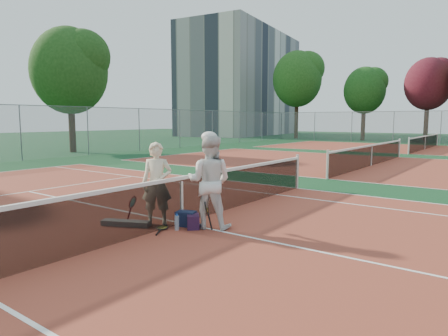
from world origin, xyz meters
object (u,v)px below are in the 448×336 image
object	(u,v)px
player_b	(209,182)
racket_black_held	(207,216)
apartment_block	(243,84)
water_bottle	(177,223)
racket_spare	(162,228)
sports_bag_navy	(186,219)
net_main	(182,200)
racket_red	(133,209)
player_a	(157,184)
sports_bag_purple	(193,222)

from	to	relation	value
player_b	racket_black_held	size ratio (longest dim) A/B	3.24
apartment_block	water_bottle	size ratio (longest dim) A/B	73.33
apartment_block	water_bottle	xyz separation A→B (m)	(28.29, -44.46, -7.35)
water_bottle	racket_spare	bearing A→B (deg)	-159.57
player_b	sports_bag_navy	size ratio (longest dim) A/B	4.84
apartment_block	sports_bag_navy	distance (m)	52.87
net_main	racket_spare	size ratio (longest dim) A/B	18.28
apartment_block	racket_black_held	distance (m)	53.11
water_bottle	racket_red	bearing A→B (deg)	-174.72
racket_black_held	racket_spare	bearing A→B (deg)	1.36
racket_black_held	apartment_block	bearing A→B (deg)	-88.69
racket_red	sports_bag_navy	distance (m)	1.22
racket_red	racket_spare	bearing A→B (deg)	-14.78
apartment_block	player_a	bearing A→B (deg)	-58.07
net_main	sports_bag_navy	world-z (taller)	net_main
racket_spare	player_b	bearing A→B (deg)	-76.44
net_main	water_bottle	distance (m)	0.65
racket_spare	sports_bag_navy	xyz separation A→B (m)	(0.23, 0.47, 0.13)
sports_bag_navy	racket_black_held	bearing A→B (deg)	3.04
player_a	sports_bag_navy	xyz separation A→B (m)	(0.56, 0.27, -0.72)
sports_bag_purple	water_bottle	world-z (taller)	water_bottle
racket_red	apartment_block	bearing A→B (deg)	106.68
player_b	sports_bag_purple	bearing A→B (deg)	27.10
player_a	player_b	size ratio (longest dim) A/B	0.91
player_b	racket_red	distance (m)	1.84
sports_bag_navy	net_main	bearing A→B (deg)	154.61
apartment_block	sports_bag_purple	distance (m)	53.04
player_b	sports_bag_navy	xyz separation A→B (m)	(-0.46, -0.21, -0.80)
racket_red	player_b	bearing A→B (deg)	8.54
net_main	racket_red	bearing A→B (deg)	-147.87
racket_spare	sports_bag_purple	distance (m)	0.64
net_main	player_a	xyz separation A→B (m)	(-0.35, -0.37, 0.36)
racket_red	racket_spare	distance (m)	0.93
racket_black_held	water_bottle	size ratio (longest dim) A/B	1.97
apartment_block	sports_bag_navy	bearing A→B (deg)	-57.39
player_a	sports_bag_purple	size ratio (longest dim) A/B	4.95
racket_black_held	player_b	bearing A→B (deg)	-100.63
racket_red	sports_bag_navy	xyz separation A→B (m)	(1.12, 0.47, -0.13)
player_a	racket_red	world-z (taller)	player_a
sports_bag_purple	racket_red	bearing A→B (deg)	-163.07
racket_black_held	sports_bag_navy	distance (m)	0.55
racket_spare	net_main	bearing A→B (deg)	-32.55
player_b	sports_bag_purple	xyz separation A→B (m)	(-0.22, -0.26, -0.81)
net_main	water_bottle	bearing A→B (deg)	-58.04
racket_red	sports_bag_purple	xyz separation A→B (m)	(1.36, 0.41, -0.14)
player_b	sports_bag_navy	world-z (taller)	player_b
net_main	apartment_block	world-z (taller)	apartment_block
apartment_block	sports_bag_purple	world-z (taller)	apartment_block
net_main	player_a	size ratio (longest dim) A/B	6.28
player_b	apartment_block	bearing A→B (deg)	-79.53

